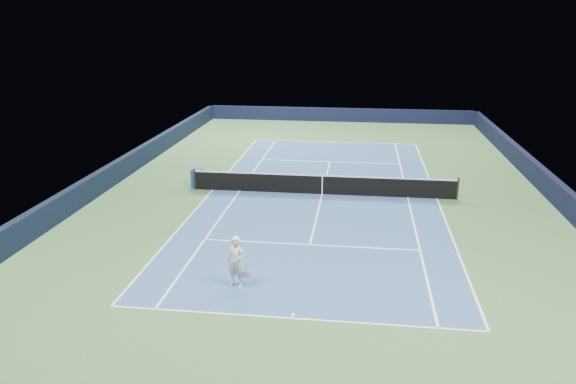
# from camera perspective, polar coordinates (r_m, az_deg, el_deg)

# --- Properties ---
(ground) EXTENTS (40.00, 40.00, 0.00)m
(ground) POSITION_cam_1_polar(r_m,az_deg,el_deg) (27.46, 3.48, -0.23)
(ground) COLOR #355B32
(ground) RESTS_ON ground
(wall_far) EXTENTS (22.00, 0.35, 1.10)m
(wall_far) POSITION_cam_1_polar(r_m,az_deg,el_deg) (46.61, 5.28, 7.81)
(wall_far) COLOR black
(wall_far) RESTS_ON ground
(wall_right) EXTENTS (0.35, 40.00, 1.10)m
(wall_right) POSITION_cam_1_polar(r_m,az_deg,el_deg) (28.72, 25.59, -0.02)
(wall_right) COLOR black
(wall_right) RESTS_ON ground
(wall_left) EXTENTS (0.35, 40.00, 1.10)m
(wall_left) POSITION_cam_1_polar(r_m,az_deg,el_deg) (30.00, -17.59, 1.60)
(wall_left) COLOR black
(wall_left) RESTS_ON ground
(court_surface) EXTENTS (10.97, 23.77, 0.01)m
(court_surface) POSITION_cam_1_polar(r_m,az_deg,el_deg) (27.46, 3.48, -0.22)
(court_surface) COLOR #2C4B7D
(court_surface) RESTS_ON ground
(baseline_far) EXTENTS (10.97, 0.08, 0.00)m
(baseline_far) POSITION_cam_1_polar(r_m,az_deg,el_deg) (38.93, 4.75, 5.08)
(baseline_far) COLOR white
(baseline_far) RESTS_ON ground
(baseline_near) EXTENTS (10.97, 0.08, 0.00)m
(baseline_near) POSITION_cam_1_polar(r_m,az_deg,el_deg) (16.57, 0.44, -12.71)
(baseline_near) COLOR white
(baseline_near) RESTS_ON ground
(sideline_doubles_right) EXTENTS (0.08, 23.77, 0.00)m
(sideline_doubles_right) POSITION_cam_1_polar(r_m,az_deg,el_deg) (27.66, 14.89, -0.65)
(sideline_doubles_right) COLOR white
(sideline_doubles_right) RESTS_ON ground
(sideline_doubles_left) EXTENTS (0.08, 23.77, 0.00)m
(sideline_doubles_left) POSITION_cam_1_polar(r_m,az_deg,el_deg) (28.34, -7.65, 0.23)
(sideline_doubles_left) COLOR white
(sideline_doubles_left) RESTS_ON ground
(sideline_singles_right) EXTENTS (0.08, 23.77, 0.00)m
(sideline_singles_right) POSITION_cam_1_polar(r_m,az_deg,el_deg) (27.50, 12.06, -0.54)
(sideline_singles_right) COLOR white
(sideline_singles_right) RESTS_ON ground
(sideline_singles_left) EXTENTS (0.08, 23.77, 0.00)m
(sideline_singles_left) POSITION_cam_1_polar(r_m,az_deg,el_deg) (28.02, -4.94, 0.12)
(sideline_singles_left) COLOR white
(sideline_singles_left) RESTS_ON ground
(service_line_far) EXTENTS (8.23, 0.08, 0.00)m
(service_line_far) POSITION_cam_1_polar(r_m,az_deg,el_deg) (33.60, 4.27, 3.09)
(service_line_far) COLOR white
(service_line_far) RESTS_ON ground
(service_line_near) EXTENTS (8.23, 0.08, 0.00)m
(service_line_near) POSITION_cam_1_polar(r_m,az_deg,el_deg) (21.46, 2.24, -5.37)
(service_line_near) COLOR white
(service_line_near) RESTS_ON ground
(center_service_line) EXTENTS (0.08, 12.80, 0.00)m
(center_service_line) POSITION_cam_1_polar(r_m,az_deg,el_deg) (27.46, 3.48, -0.21)
(center_service_line) COLOR white
(center_service_line) RESTS_ON ground
(center_mark_far) EXTENTS (0.08, 0.30, 0.00)m
(center_mark_far) POSITION_cam_1_polar(r_m,az_deg,el_deg) (38.78, 4.74, 5.03)
(center_mark_far) COLOR white
(center_mark_far) RESTS_ON ground
(center_mark_near) EXTENTS (0.08, 0.30, 0.00)m
(center_mark_near) POSITION_cam_1_polar(r_m,az_deg,el_deg) (16.70, 0.50, -12.46)
(center_mark_near) COLOR white
(center_mark_near) RESTS_ON ground
(tennis_net) EXTENTS (12.90, 0.10, 1.07)m
(tennis_net) POSITION_cam_1_polar(r_m,az_deg,el_deg) (27.31, 3.50, 0.78)
(tennis_net) COLOR black
(tennis_net) RESTS_ON ground
(sponsor_cube) EXTENTS (0.63, 0.56, 0.93)m
(sponsor_cube) POSITION_cam_1_polar(r_m,az_deg,el_deg) (28.87, -9.20, 1.43)
(sponsor_cube) COLOR #1B3FA5
(sponsor_cube) RESTS_ON ground
(tennis_player) EXTENTS (0.83, 1.32, 2.24)m
(tennis_player) POSITION_cam_1_polar(r_m,az_deg,el_deg) (18.07, -5.28, -7.08)
(tennis_player) COLOR silver
(tennis_player) RESTS_ON ground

